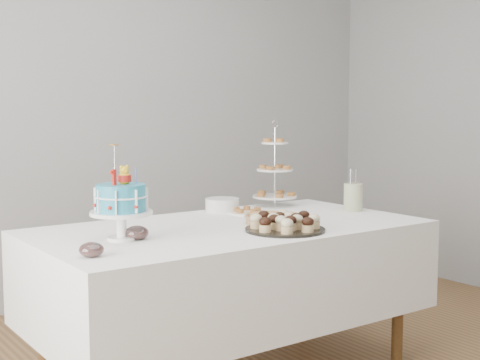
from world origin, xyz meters
TOP-DOWN VIEW (x-y plane):
  - walls at (0.00, 0.00)m, footprint 5.04×4.04m
  - table at (0.00, 0.30)m, footprint 1.92×1.02m
  - birthday_cake at (-0.60, 0.27)m, footprint 0.27×0.27m
  - cupcake_tray at (0.12, 0.03)m, footprint 0.38×0.38m
  - pie at (0.21, 0.22)m, footprint 0.30×0.30m
  - tiered_stand at (0.60, 0.70)m, footprint 0.26×0.26m
  - plate_stack at (0.23, 0.70)m, footprint 0.19×0.19m
  - pastry_plate at (0.29, 0.56)m, footprint 0.21×0.21m
  - jam_bowl_a at (-0.84, 0.04)m, footprint 0.10×0.10m
  - jam_bowl_b at (-0.54, 0.24)m, footprint 0.10×0.10m
  - utensil_pitcher at (0.84, 0.29)m, footprint 0.11×0.11m

SIDE VIEW (x-z plane):
  - table at x=0.00m, z-range 0.16..0.93m
  - pastry_plate at x=0.29m, z-range 0.77..0.80m
  - pie at x=0.21m, z-range 0.77..0.82m
  - jam_bowl_a at x=-0.84m, z-range 0.77..0.83m
  - jam_bowl_b at x=-0.54m, z-range 0.77..0.83m
  - plate_stack at x=0.23m, z-range 0.77..0.84m
  - cupcake_tray at x=0.12m, z-range 0.77..0.86m
  - utensil_pitcher at x=0.84m, z-range 0.74..0.97m
  - birthday_cake at x=-0.60m, z-range 0.67..1.09m
  - tiered_stand at x=0.60m, z-range 0.73..1.24m
  - walls at x=0.00m, z-range 0.00..2.70m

